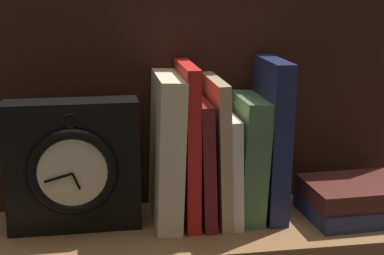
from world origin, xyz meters
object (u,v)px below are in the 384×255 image
book_tan_shortstories (215,149)px  book_cream_twain (167,149)px  book_white_catcher (228,165)px  framed_clock (73,166)px  book_maroon_dawkins (202,159)px  book_red_requiem (187,143)px  book_navy_bierce (271,138)px  book_green_romantic (247,157)px  book_stack_side (357,199)px

book_tan_shortstories → book_cream_twain: bearing=180.0°
book_white_catcher → framed_clock: bearing=-177.8°
book_maroon_dawkins → book_tan_shortstories: size_ratio=0.86×
book_red_requiem → book_maroon_dawkins: 3.62cm
book_navy_bierce → book_cream_twain: bearing=180.0°
book_red_requiem → book_white_catcher: size_ratio=1.46×
book_green_romantic → framed_clock: size_ratio=0.98×
book_red_requiem → book_maroon_dawkins: (2.33, 0.00, -2.77)cm
book_green_romantic → book_navy_bierce: size_ratio=0.77×
book_cream_twain → book_green_romantic: 13.37cm
book_cream_twain → book_navy_bierce: 17.17cm
book_tan_shortstories → book_white_catcher: book_tan_shortstories is taller
book_red_requiem → book_white_catcher: book_red_requiem is taller
book_navy_bierce → book_stack_side: 17.63cm
book_cream_twain → book_tan_shortstories: (7.84, 0.00, -0.36)cm
book_red_requiem → framed_clock: 18.21cm
book_white_catcher → book_maroon_dawkins: bearing=180.0°
book_red_requiem → book_green_romantic: book_red_requiem is taller
book_maroon_dawkins → book_cream_twain: bearing=180.0°
framed_clock → book_maroon_dawkins: bearing=2.6°
framed_clock → book_white_catcher: bearing=2.2°
book_stack_side → book_navy_bierce: bearing=165.2°
book_cream_twain → book_red_requiem: bearing=0.0°
book_red_requiem → book_navy_bierce: (13.82, 0.00, 0.20)cm
book_tan_shortstories → book_stack_side: book_tan_shortstories is taller
book_green_romantic → framed_clock: framed_clock is taller
book_navy_bierce → book_red_requiem: bearing=180.0°
book_maroon_dawkins → book_stack_side: bearing=-8.3°
book_navy_bierce → book_stack_side: bearing=-14.8°
book_navy_bierce → framed_clock: book_navy_bierce is taller
book_tan_shortstories → framed_clock: 22.58cm
book_green_romantic → book_stack_side: 19.63cm
book_cream_twain → book_maroon_dawkins: book_cream_twain is taller
book_cream_twain → book_red_requiem: 3.43cm
book_maroon_dawkins → book_stack_side: (25.54, -3.71, -7.01)cm
book_maroon_dawkins → book_tan_shortstories: 2.69cm
book_green_romantic → book_red_requiem: bearing=180.0°
book_tan_shortstories → book_green_romantic: (5.39, 0.00, -1.57)cm
book_stack_side → book_red_requiem: bearing=172.4°
book_white_catcher → book_navy_bierce: size_ratio=0.68×
book_navy_bierce → framed_clock: size_ratio=1.27×
book_white_catcher → book_green_romantic: 3.47cm
book_tan_shortstories → book_green_romantic: bearing=0.0°
framed_clock → book_stack_side: (45.87, -2.77, -7.24)cm
book_maroon_dawkins → book_stack_side: size_ratio=1.09×
book_tan_shortstories → book_green_romantic: 5.61cm
book_maroon_dawkins → book_stack_side: book_maroon_dawkins is taller
book_white_catcher → book_navy_bierce: book_navy_bierce is taller
book_white_catcher → book_green_romantic: book_green_romantic is taller
book_cream_twain → book_white_catcher: size_ratio=1.36×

